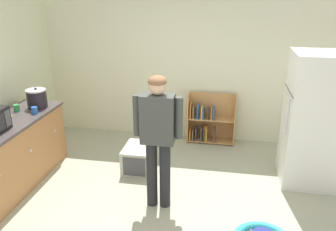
% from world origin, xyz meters
% --- Properties ---
extents(ground_plane, '(12.00, 12.00, 0.00)m').
position_xyz_m(ground_plane, '(0.00, 0.00, 0.00)').
color(ground_plane, '#A7AC90').
rests_on(ground_plane, ground).
extents(back_wall, '(5.20, 0.06, 2.70)m').
position_xyz_m(back_wall, '(0.00, 2.33, 1.35)').
color(back_wall, silver).
rests_on(back_wall, ground).
extents(kitchen_counter, '(0.65, 1.95, 0.90)m').
position_xyz_m(kitchen_counter, '(-2.20, 0.25, 0.45)').
color(kitchen_counter, '#AF7546').
rests_on(kitchen_counter, ground).
extents(refrigerator, '(0.73, 0.68, 1.78)m').
position_xyz_m(refrigerator, '(1.69, 1.09, 0.89)').
color(refrigerator, white).
rests_on(refrigerator, ground).
extents(bookshelf, '(0.80, 0.28, 0.85)m').
position_xyz_m(bookshelf, '(0.28, 2.14, 0.37)').
color(bookshelf, tan).
rests_on(bookshelf, ground).
extents(standing_person, '(0.57, 0.22, 1.64)m').
position_xyz_m(standing_person, '(-0.19, 0.18, 0.98)').
color(standing_person, '#242428').
rests_on(standing_person, ground).
extents(pet_carrier, '(0.42, 0.55, 0.36)m').
position_xyz_m(pet_carrier, '(-0.65, 0.98, 0.18)').
color(pet_carrier, beige).
rests_on(pet_carrier, ground).
extents(crock_pot, '(0.28, 0.28, 0.30)m').
position_xyz_m(crock_pot, '(-2.11, 0.91, 1.03)').
color(crock_pot, black).
rests_on(crock_pot, kitchen_counter).
extents(banana_bunch, '(0.15, 0.16, 0.04)m').
position_xyz_m(banana_bunch, '(-2.24, 0.41, 0.93)').
color(banana_bunch, yellow).
rests_on(banana_bunch, kitchen_counter).
extents(green_cup, '(0.08, 0.08, 0.09)m').
position_xyz_m(green_cup, '(-2.32, 0.72, 0.95)').
color(green_cup, green).
rests_on(green_cup, kitchen_counter).
extents(blue_cup, '(0.08, 0.08, 0.09)m').
position_xyz_m(blue_cup, '(-2.02, 0.67, 0.95)').
color(blue_cup, blue).
rests_on(blue_cup, kitchen_counter).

